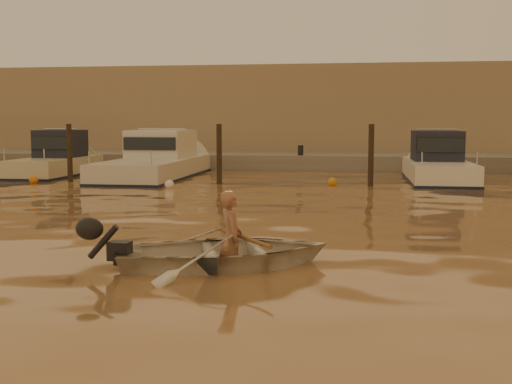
% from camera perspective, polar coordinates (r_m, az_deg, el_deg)
% --- Properties ---
extents(ground_plane, '(160.00, 160.00, 0.00)m').
position_cam_1_polar(ground_plane, '(8.62, -21.68, -8.15)').
color(ground_plane, brown).
rests_on(ground_plane, ground).
extents(dinghy, '(3.67, 3.13, 0.64)m').
position_cam_1_polar(dinghy, '(9.34, -2.84, -5.35)').
color(dinghy, silver).
rests_on(dinghy, ground_plane).
extents(person, '(0.49, 0.59, 1.39)m').
position_cam_1_polar(person, '(9.31, -2.24, -4.15)').
color(person, '#A06A50').
rests_on(person, dinghy).
extents(outboard_motor, '(0.98, 0.68, 0.70)m').
position_cam_1_polar(outboard_motor, '(9.23, -12.13, -5.12)').
color(outboard_motor, black).
rests_on(outboard_motor, dinghy).
extents(oar_port, '(1.16, 1.82, 0.13)m').
position_cam_1_polar(oar_port, '(9.33, -1.32, -3.98)').
color(oar_port, brown).
rests_on(oar_port, dinghy).
extents(oar_starboard, '(0.42, 2.08, 0.13)m').
position_cam_1_polar(oar_starboard, '(9.30, -2.54, -4.02)').
color(oar_starboard, brown).
rests_on(oar_starboard, dinghy).
extents(moored_boat_1, '(1.87, 5.69, 1.75)m').
position_cam_1_polar(moored_boat_1, '(25.88, -17.40, 2.77)').
color(moored_boat_1, beige).
rests_on(moored_boat_1, ground_plane).
extents(moored_boat_2, '(2.58, 8.53, 1.75)m').
position_cam_1_polar(moored_boat_2, '(24.37, -8.90, 2.79)').
color(moored_boat_2, silver).
rests_on(moored_boat_2, ground_plane).
extents(moored_boat_4, '(2.06, 6.42, 1.75)m').
position_cam_1_polar(moored_boat_4, '(23.40, 15.88, 2.48)').
color(moored_boat_4, white).
rests_on(moored_boat_4, ground_plane).
extents(piling_1, '(0.18, 0.18, 2.20)m').
position_cam_1_polar(piling_1, '(23.18, -16.23, 3.12)').
color(piling_1, '#2D2319').
rests_on(piling_1, ground_plane).
extents(piling_2, '(0.18, 0.18, 2.20)m').
position_cam_1_polar(piling_2, '(21.48, -3.29, 3.13)').
color(piling_2, '#2D2319').
rests_on(piling_2, ground_plane).
extents(piling_3, '(0.18, 0.18, 2.20)m').
position_cam_1_polar(piling_3, '(21.01, 10.18, 2.97)').
color(piling_3, '#2D2319').
rests_on(piling_3, ground_plane).
extents(fender_b, '(0.30, 0.30, 0.30)m').
position_cam_1_polar(fender_b, '(23.13, -19.16, 1.02)').
color(fender_b, orange).
rests_on(fender_b, ground_plane).
extents(fender_c, '(0.30, 0.30, 0.30)m').
position_cam_1_polar(fender_c, '(20.42, -7.71, 0.66)').
color(fender_c, white).
rests_on(fender_c, ground_plane).
extents(fender_d, '(0.30, 0.30, 0.30)m').
position_cam_1_polar(fender_d, '(21.22, 6.81, 0.89)').
color(fender_d, orange).
rests_on(fender_d, ground_plane).
extents(fender_e, '(0.30, 0.30, 0.30)m').
position_cam_1_polar(fender_e, '(21.03, 16.89, 0.61)').
color(fender_e, silver).
rests_on(fender_e, ground_plane).
extents(quay, '(52.00, 4.00, 1.00)m').
position_cam_1_polar(quay, '(29.06, 0.29, 2.48)').
color(quay, gray).
rests_on(quay, ground_plane).
extents(waterfront_building, '(46.00, 7.00, 4.80)m').
position_cam_1_polar(waterfront_building, '(34.44, 1.66, 6.82)').
color(waterfront_building, '#9E8466').
rests_on(waterfront_building, quay).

